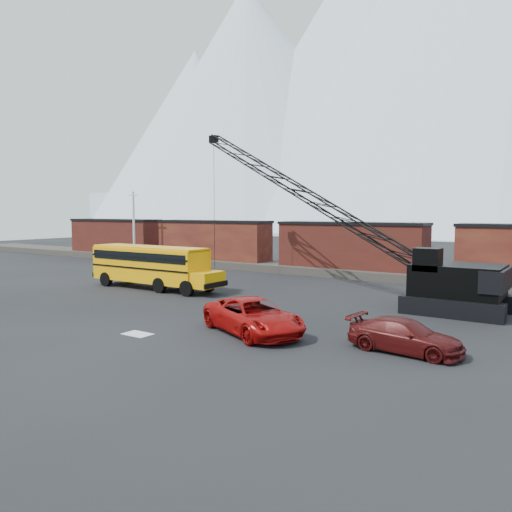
% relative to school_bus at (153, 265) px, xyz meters
% --- Properties ---
extents(ground, '(160.00, 160.00, 0.00)m').
position_rel_school_bus_xyz_m(ground, '(9.21, -6.42, -1.79)').
color(ground, black).
rests_on(ground, ground).
extents(gravel_berm, '(120.00, 5.00, 0.70)m').
position_rel_school_bus_xyz_m(gravel_berm, '(9.21, 15.58, -1.44)').
color(gravel_berm, '#48423B').
rests_on(gravel_berm, ground).
extents(boxcar_west_far, '(13.70, 3.10, 4.17)m').
position_rel_school_bus_xyz_m(boxcar_west_far, '(-22.79, 15.58, 0.97)').
color(boxcar_west_far, '#4C1A15').
rests_on(boxcar_west_far, gravel_berm).
extents(boxcar_west_near, '(13.70, 3.10, 4.17)m').
position_rel_school_bus_xyz_m(boxcar_west_near, '(-6.79, 15.58, 0.97)').
color(boxcar_west_near, '#421313').
rests_on(boxcar_west_near, gravel_berm).
extents(boxcar_mid, '(13.70, 3.10, 4.17)m').
position_rel_school_bus_xyz_m(boxcar_mid, '(9.21, 15.58, 0.97)').
color(boxcar_mid, '#4C1A15').
rests_on(boxcar_mid, gravel_berm).
extents(utility_pole, '(1.40, 0.24, 8.00)m').
position_rel_school_bus_xyz_m(utility_pole, '(-14.79, 11.58, 2.36)').
color(utility_pole, silver).
rests_on(utility_pole, ground).
extents(snow_patch, '(1.40, 0.90, 0.02)m').
position_rel_school_bus_xyz_m(snow_patch, '(9.71, -10.42, -1.78)').
color(snow_patch, silver).
rests_on(snow_patch, ground).
extents(school_bus, '(11.65, 2.65, 3.19)m').
position_rel_school_bus_xyz_m(school_bus, '(0.00, 0.00, 0.00)').
color(school_bus, '#F6A105').
rests_on(school_bus, ground).
extents(red_pickup, '(6.65, 5.08, 1.68)m').
position_rel_school_bus_xyz_m(red_pickup, '(14.17, -7.23, -0.95)').
color(red_pickup, '#A30907').
rests_on(red_pickup, ground).
extents(maroon_suv, '(4.88, 2.27, 1.38)m').
position_rel_school_bus_xyz_m(maroon_suv, '(21.16, -6.31, -1.11)').
color(maroon_suv, '#470D0C').
rests_on(maroon_suv, ground).
extents(crawler_crane, '(24.72, 7.07, 12.60)m').
position_rel_school_bus_xyz_m(crawler_crane, '(9.76, 5.71, 5.31)').
color(crawler_crane, black).
rests_on(crawler_crane, ground).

